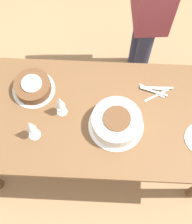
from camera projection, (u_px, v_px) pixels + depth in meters
name	position (u px, v px, depth m)	size (l,w,h in m)	color
ground_plane	(96.00, 152.00, 2.54)	(12.00, 12.00, 0.00)	#A87F56
dining_table	(96.00, 123.00, 1.95)	(1.63, 0.74, 0.77)	brown
cake_center_white	(116.00, 122.00, 1.76)	(0.32, 0.32, 0.12)	white
cake_front_chocolate	(33.00, 87.00, 1.86)	(0.26, 0.26, 0.08)	white
wine_glass_near	(60.00, 103.00, 1.72)	(0.06, 0.06, 0.19)	silver
wine_glass_far	(30.00, 127.00, 1.66)	(0.07, 0.07, 0.20)	silver
fork_pile	(155.00, 91.00, 1.89)	(0.21, 0.12, 0.01)	silver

